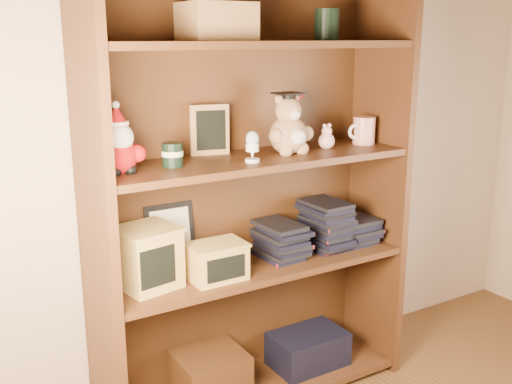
# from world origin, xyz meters

# --- Properties ---
(bookcase) EXTENTS (1.20, 0.35, 1.60)m
(bookcase) POSITION_xyz_m (-0.11, 1.36, 0.78)
(bookcase) COLOR #4A2A15
(bookcase) RESTS_ON ground
(shelf_lower) EXTENTS (1.14, 0.33, 0.02)m
(shelf_lower) POSITION_xyz_m (-0.11, 1.30, 0.54)
(shelf_lower) COLOR #4A2A15
(shelf_lower) RESTS_ON ground
(shelf_upper) EXTENTS (1.14, 0.33, 0.02)m
(shelf_upper) POSITION_xyz_m (-0.11, 1.30, 0.94)
(shelf_upper) COLOR #4A2A15
(shelf_upper) RESTS_ON ground
(santa_plush) EXTENTS (0.16, 0.12, 0.23)m
(santa_plush) POSITION_xyz_m (-0.61, 1.30, 1.03)
(santa_plush) COLOR #A50F0F
(santa_plush) RESTS_ON shelf_upper
(teachers_tin) EXTENTS (0.07, 0.07, 0.08)m
(teachers_tin) POSITION_xyz_m (-0.43, 1.31, 0.99)
(teachers_tin) COLOR black
(teachers_tin) RESTS_ON shelf_upper
(chalkboard_plaque) EXTENTS (0.14, 0.09, 0.18)m
(chalkboard_plaque) POSITION_xyz_m (-0.23, 1.42, 1.04)
(chalkboard_plaque) COLOR #9E7547
(chalkboard_plaque) RESTS_ON shelf_upper
(egg_cup) EXTENTS (0.05, 0.05, 0.11)m
(egg_cup) POSITION_xyz_m (-0.17, 1.23, 1.01)
(egg_cup) COLOR white
(egg_cup) RESTS_ON shelf_upper
(grad_teddy_bear) EXTENTS (0.19, 0.16, 0.23)m
(grad_teddy_bear) POSITION_xyz_m (0.03, 1.30, 1.04)
(grad_teddy_bear) COLOR tan
(grad_teddy_bear) RESTS_ON shelf_upper
(pink_figurine) EXTENTS (0.06, 0.06, 0.10)m
(pink_figurine) POSITION_xyz_m (0.21, 1.30, 0.99)
(pink_figurine) COLOR beige
(pink_figurine) RESTS_ON shelf_upper
(teacher_mug) EXTENTS (0.12, 0.09, 0.11)m
(teacher_mug) POSITION_xyz_m (0.39, 1.30, 1.00)
(teacher_mug) COLOR silver
(teacher_mug) RESTS_ON shelf_upper
(certificate_frame) EXTENTS (0.19, 0.05, 0.23)m
(certificate_frame) POSITION_xyz_m (-0.39, 1.44, 0.67)
(certificate_frame) COLOR black
(certificate_frame) RESTS_ON shelf_lower
(treats_box) EXTENTS (0.22, 0.22, 0.21)m
(treats_box) POSITION_xyz_m (-0.53, 1.30, 0.65)
(treats_box) COLOR tan
(treats_box) RESTS_ON shelf_lower
(pencils_box) EXTENTS (0.20, 0.14, 0.13)m
(pencils_box) POSITION_xyz_m (-0.31, 1.24, 0.62)
(pencils_box) COLOR tan
(pencils_box) RESTS_ON shelf_lower
(book_stack_left) EXTENTS (0.14, 0.20, 0.13)m
(book_stack_left) POSITION_xyz_m (0.00, 1.30, 0.61)
(book_stack_left) COLOR black
(book_stack_left) RESTS_ON shelf_lower
(book_stack_mid) EXTENTS (0.14, 0.20, 0.19)m
(book_stack_mid) POSITION_xyz_m (0.22, 1.30, 0.65)
(book_stack_mid) COLOR black
(book_stack_mid) RESTS_ON shelf_lower
(book_stack_right) EXTENTS (0.14, 0.20, 0.10)m
(book_stack_right) POSITION_xyz_m (0.35, 1.30, 0.60)
(book_stack_right) COLOR black
(book_stack_right) RESTS_ON shelf_lower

